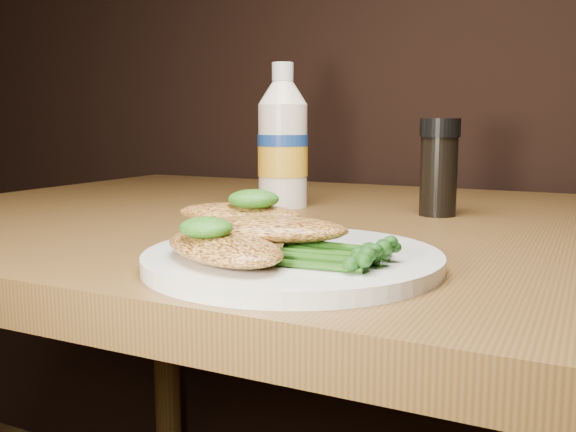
% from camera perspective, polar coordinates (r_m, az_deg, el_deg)
% --- Properties ---
extents(plate, '(0.24, 0.24, 0.01)m').
position_cam_1_polar(plate, '(0.52, 0.42, -3.93)').
color(plate, white).
rests_on(plate, dining_table).
extents(chicken_front, '(0.15, 0.13, 0.02)m').
position_cam_1_polar(chicken_front, '(0.48, -5.85, -2.82)').
color(chicken_front, '#D68F44').
rests_on(chicken_front, plate).
extents(chicken_mid, '(0.14, 0.09, 0.02)m').
position_cam_1_polar(chicken_mid, '(0.51, -1.89, -1.15)').
color(chicken_mid, '#D68F44').
rests_on(chicken_mid, plate).
extents(chicken_back, '(0.12, 0.07, 0.02)m').
position_cam_1_polar(chicken_back, '(0.55, -4.46, 0.22)').
color(chicken_back, '#D68F44').
rests_on(chicken_back, plate).
extents(pesto_front, '(0.05, 0.05, 0.02)m').
position_cam_1_polar(pesto_front, '(0.48, -7.41, -1.05)').
color(pesto_front, black).
rests_on(pesto_front, chicken_front).
extents(pesto_back, '(0.05, 0.05, 0.02)m').
position_cam_1_polar(pesto_back, '(0.54, -3.13, 1.54)').
color(pesto_back, black).
rests_on(pesto_back, chicken_back).
extents(broccolini_bundle, '(0.14, 0.12, 0.02)m').
position_cam_1_polar(broccolini_bundle, '(0.48, 3.39, -3.08)').
color(broccolini_bundle, '#1F4B10').
rests_on(broccolini_bundle, plate).
extents(mayo_bottle, '(0.09, 0.09, 0.20)m').
position_cam_1_polar(mayo_bottle, '(0.87, -0.48, 7.28)').
color(mayo_bottle, white).
rests_on(mayo_bottle, dining_table).
extents(pepper_grinder, '(0.05, 0.05, 0.12)m').
position_cam_1_polar(pepper_grinder, '(0.81, 13.48, 4.29)').
color(pepper_grinder, black).
rests_on(pepper_grinder, dining_table).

